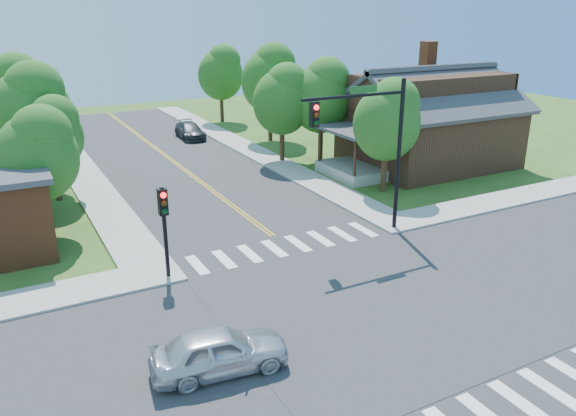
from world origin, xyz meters
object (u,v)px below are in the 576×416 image
signal_pole_nw (164,216)px  house_ne (429,116)px  car_silver (220,351)px  car_dgrey (190,131)px  signal_mast_ne (370,134)px

signal_pole_nw → house_ne: bearing=22.7°
car_silver → car_dgrey: 32.05m
signal_mast_ne → car_silver: signal_mast_ne is taller
house_ne → car_silver: size_ratio=3.10×
car_silver → car_dgrey: (9.54, 30.60, -0.06)m
signal_pole_nw → car_silver: 6.88m
signal_pole_nw → car_dgrey: (9.10, 24.02, -2.03)m
car_dgrey → house_ne: bearing=-50.2°
signal_mast_ne → car_dgrey: (-0.41, 24.01, -4.22)m
signal_mast_ne → car_silver: 12.64m
signal_mast_ne → car_dgrey: 24.38m
signal_mast_ne → car_dgrey: bearing=91.0°
signal_pole_nw → car_dgrey: 25.77m
house_ne → car_silver: 26.19m
signal_mast_ne → signal_pole_nw: signal_mast_ne is taller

